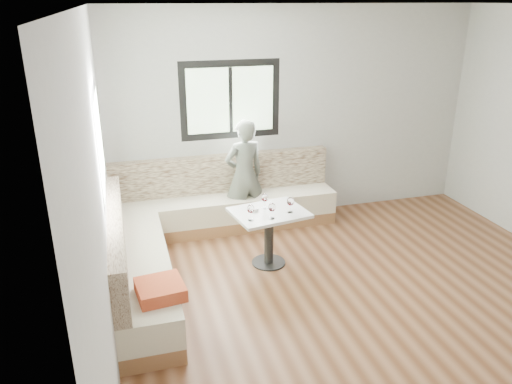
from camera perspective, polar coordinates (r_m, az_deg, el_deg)
The scene contains 9 objects.
room at distance 4.61m, azimuth 14.15°, elevation 2.35°, with size 5.01×5.01×2.81m.
banquette at distance 5.92m, azimuth -7.29°, elevation -4.17°, with size 2.90×2.80×0.95m.
table at distance 5.60m, azimuth 1.49°, elevation -3.75°, with size 0.89×0.74×0.65m.
person at distance 6.43m, azimuth -1.35°, elevation 1.96°, with size 0.53×0.35×1.46m, color #5C6257.
olive_ramekin at distance 5.54m, azimuth -0.17°, elevation -1.98°, with size 0.09×0.09×0.04m.
wine_glass_a at distance 5.26m, azimuth -0.61°, elevation -2.01°, with size 0.08×0.08×0.18m.
wine_glass_b at distance 5.30m, azimuth 1.84°, elevation -1.82°, with size 0.08×0.08×0.18m.
wine_glass_c at distance 5.47m, azimuth 3.95°, elevation -1.14°, with size 0.08×0.08×0.18m.
wine_glass_d at distance 5.56m, azimuth 1.02°, elevation -0.70°, with size 0.08×0.08×0.18m.
Camera 1 is at (-2.32, -3.68, 2.85)m, focal length 35.00 mm.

